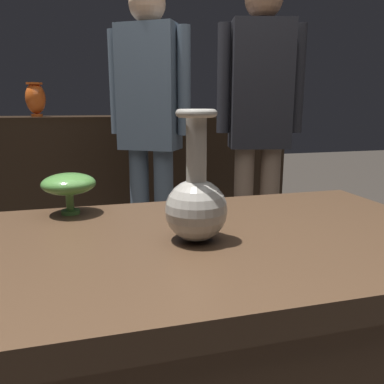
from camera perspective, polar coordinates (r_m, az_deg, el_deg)
The scene contains 8 objects.
back_display_shelf at distance 3.01m, azimuth -11.10°, elevation 1.46°, with size 2.60×0.40×0.99m.
vase_centerpiece at distance 0.78m, azimuth 0.62°, elevation -1.25°, with size 0.13×0.13×0.27m.
vase_tall_behind at distance 1.03m, azimuth -17.66°, elevation 1.03°, with size 0.13×0.13×0.11m.
shelf_vase_far_right at distance 3.13m, azimuth 8.40°, elevation 14.06°, with size 0.10×0.10×0.33m.
shelf_vase_left at distance 2.93m, azimuth -22.01°, elevation 12.64°, with size 0.13×0.13×0.23m.
shelf_vase_right at distance 3.09m, azimuth -1.75°, elevation 12.79°, with size 0.10×0.10×0.16m.
visitor_near_right at distance 2.19m, azimuth 9.88°, elevation 10.77°, with size 0.46×0.25×1.70m.
visitor_center_back at distance 2.19m, azimuth -6.21°, elevation 10.55°, with size 0.41×0.32×1.68m.
Camera 1 is at (-0.19, -0.75, 1.07)m, focal length 36.30 mm.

